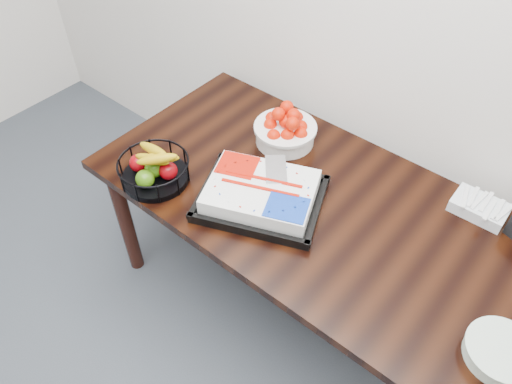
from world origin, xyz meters
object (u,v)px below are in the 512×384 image
Objects in this scene: table at (313,215)px; fruit_basket at (154,168)px; cake_tray at (261,194)px; plate_stack at (500,353)px; tangerine_bowl at (285,128)px.

fruit_basket reaches higher than table.
plate_stack is at bearing -2.30° from cake_tray.
cake_tray is 0.96m from plate_stack.
tangerine_bowl is 0.95× the size of fruit_basket.
table is at bearing 167.30° from plate_stack.
table is 3.14× the size of cake_tray.
tangerine_bowl is (-0.15, 0.35, 0.03)m from cake_tray.
table is 6.24× the size of fruit_basket.
cake_tray is 2.09× the size of tangerine_bowl.
fruit_basket is at bearing -174.16° from plate_stack.
table is 6.56× the size of tangerine_bowl.
tangerine_bowl reaches higher than plate_stack.
fruit_basket is at bearing -150.63° from table.
plate_stack reaches higher than table.
fruit_basket is (-0.57, -0.32, 0.15)m from table.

